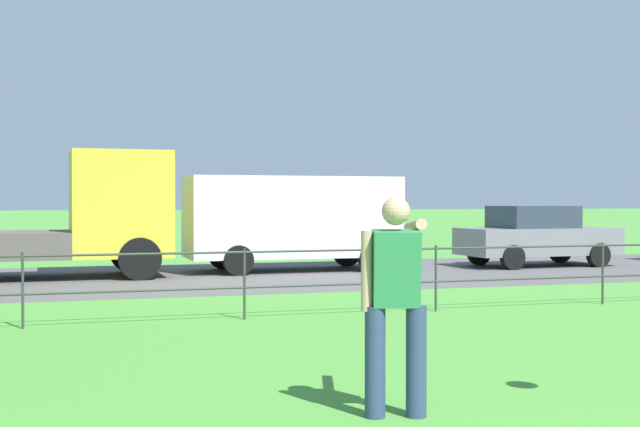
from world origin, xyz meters
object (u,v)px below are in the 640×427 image
object	(u,v)px
panel_van_left	(293,218)
car_grey_right	(537,236)
person_thrower	(395,298)
flatbed_truck_far_right	(50,222)

from	to	relation	value
panel_van_left	car_grey_right	distance (m)	6.35
person_thrower	flatbed_truck_far_right	world-z (taller)	flatbed_truck_far_right
person_thrower	flatbed_truck_far_right	bearing A→B (deg)	101.47
flatbed_truck_far_right	car_grey_right	size ratio (longest dim) A/B	1.81
person_thrower	panel_van_left	distance (m)	13.70
flatbed_truck_far_right	car_grey_right	xyz separation A→B (m)	(11.84, -0.19, -0.44)
panel_van_left	car_grey_right	bearing A→B (deg)	-4.63
person_thrower	flatbed_truck_far_right	distance (m)	13.34
person_thrower	car_grey_right	distance (m)	15.82
panel_van_left	car_grey_right	world-z (taller)	panel_van_left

